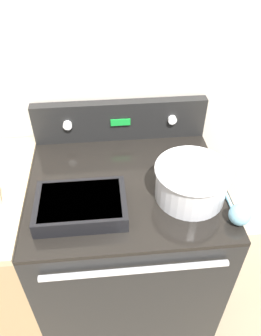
{
  "coord_description": "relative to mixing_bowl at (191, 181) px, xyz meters",
  "views": [
    {
      "loc": [
        -0.07,
        -0.63,
        1.83
      ],
      "look_at": [
        0.02,
        0.36,
        0.97
      ],
      "focal_mm": 35.0,
      "sensor_mm": 36.0,
      "label": 1
    }
  ],
  "objects": [
    {
      "name": "casserole_dish",
      "position": [
        -0.42,
        -0.04,
        -0.04
      ],
      "size": [
        0.33,
        0.22,
        0.06
      ],
      "color": "black",
      "rests_on": "stove_range"
    },
    {
      "name": "stove_range",
      "position": [
        -0.24,
        0.1,
        -0.53
      ],
      "size": [
        0.79,
        0.71,
        0.91
      ],
      "color": "black",
      "rests_on": "ground_plane"
    },
    {
      "name": "kitchen_wall",
      "position": [
        -0.24,
        0.48,
        0.26
      ],
      "size": [
        8.0,
        0.05,
        2.5
      ],
      "color": "beige",
      "rests_on": "ground_plane"
    },
    {
      "name": "ladle",
      "position": [
        0.14,
        -0.14,
        -0.04
      ],
      "size": [
        0.08,
        0.3,
        0.08
      ],
      "color": "#7AB2C6",
      "rests_on": "stove_range"
    },
    {
      "name": "mixing_bowl",
      "position": [
        0.0,
        0.0,
        0.0
      ],
      "size": [
        0.28,
        0.28,
        0.14
      ],
      "color": "silver",
      "rests_on": "stove_range"
    },
    {
      "name": "control_panel",
      "position": [
        -0.24,
        0.42,
        0.02
      ],
      "size": [
        0.79,
        0.07,
        0.19
      ],
      "color": "black",
      "rests_on": "stove_range"
    }
  ]
}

